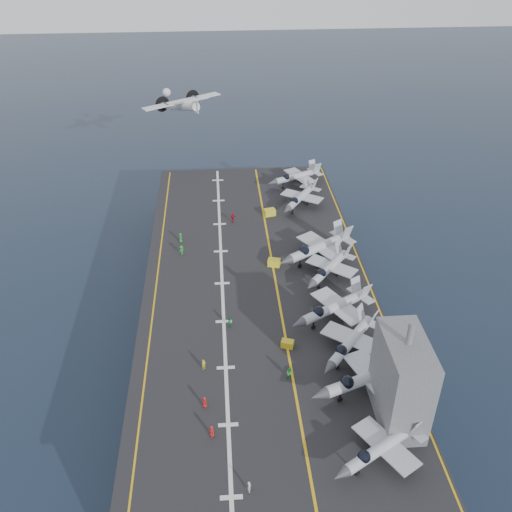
{
  "coord_description": "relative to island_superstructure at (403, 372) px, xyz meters",
  "views": [
    {
      "loc": [
        -6.13,
        -77.76,
        66.41
      ],
      "look_at": [
        0.0,
        4.0,
        13.0
      ],
      "focal_mm": 40.0,
      "sensor_mm": 36.0,
      "label": 1
    }
  ],
  "objects": [
    {
      "name": "crew_7",
      "position": [
        -12.45,
        7.32,
        -6.52
      ],
      "size": [
        1.32,
        1.03,
        1.96
      ],
      "primitive_type": "imported",
      "color": "#268C33",
      "rests_on": "flight_deck"
    },
    {
      "name": "fighter_jet_2",
      "position": [
        -3.26,
        11.65,
        -5.12
      ],
      "size": [
        15.7,
        16.41,
        4.76
      ],
      "primitive_type": null,
      "color": "gray",
      "rests_on": "flight_deck"
    },
    {
      "name": "flight_deck",
      "position": [
        -15.0,
        30.0,
        -7.7
      ],
      "size": [
        38.0,
        92.0,
        0.4
      ],
      "primitive_type": "cube",
      "color": "black",
      "rests_on": "hull"
    },
    {
      "name": "crew_4",
      "position": [
        -18.35,
        50.7,
        -6.52
      ],
      "size": [
        1.34,
        1.07,
        1.95
      ],
      "primitive_type": "imported",
      "color": "#B10B1C",
      "rests_on": "flight_deck"
    },
    {
      "name": "fighter_jet_5",
      "position": [
        -3.72,
        36.12,
        -4.82
      ],
      "size": [
        18.58,
        16.98,
        5.37
      ],
      "primitive_type": null,
      "color": "#9097A1",
      "rests_on": "flight_deck"
    },
    {
      "name": "fighter_jet_1",
      "position": [
        -2.56,
        4.27,
        -4.89
      ],
      "size": [
        17.54,
        14.57,
        5.21
      ],
      "primitive_type": null,
      "color": "#9AA2AA",
      "rests_on": "flight_deck"
    },
    {
      "name": "crew_6",
      "position": [
        -18.99,
        -9.36,
        -6.71
      ],
      "size": [
        0.63,
        0.95,
        1.58
      ],
      "primitive_type": "imported",
      "color": "silver",
      "rests_on": "flight_deck"
    },
    {
      "name": "crew_3",
      "position": [
        -28.04,
        39.48,
        -6.58
      ],
      "size": [
        1.3,
        1.29,
        1.83
      ],
      "primitive_type": "imported",
      "color": "#1D8C23",
      "rests_on": "flight_deck"
    },
    {
      "name": "deck_edge_port",
      "position": [
        -32.0,
        30.0,
        -7.48
      ],
      "size": [
        0.25,
        90.0,
        0.02
      ],
      "primitive_type": "cube",
      "color": "gold",
      "rests_on": "flight_deck"
    },
    {
      "name": "landing_centerline",
      "position": [
        -21.0,
        30.0,
        -7.48
      ],
      "size": [
        0.5,
        90.0,
        0.02
      ],
      "primitive_type": "cube",
      "color": "silver",
      "rests_on": "flight_deck"
    },
    {
      "name": "fighter_jet_0",
      "position": [
        -3.61,
        -6.35,
        -5.29
      ],
      "size": [
        15.29,
        13.81,
        4.42
      ],
      "primitive_type": null,
      "color": "#9DA7AF",
      "rests_on": "flight_deck"
    },
    {
      "name": "fighter_jet_4",
      "position": [
        -2.84,
        30.31,
        -5.26
      ],
      "size": [
        14.81,
        15.44,
        4.48
      ],
      "primitive_type": null,
      "color": "#969FA7",
      "rests_on": "flight_deck"
    },
    {
      "name": "tow_cart_a",
      "position": [
        -11.97,
        13.67,
        -6.97
      ],
      "size": [
        2.06,
        1.68,
        1.07
      ],
      "primitive_type": null,
      "color": "gold",
      "rests_on": "flight_deck"
    },
    {
      "name": "tow_cart_b",
      "position": [
        -11.77,
        34.69,
        -6.87
      ],
      "size": [
        2.41,
        1.91,
        1.27
      ],
      "primitive_type": null,
      "color": "yellow",
      "rests_on": "flight_deck"
    },
    {
      "name": "crew_8",
      "position": [
        -23.02,
        -1.52,
        -6.66
      ],
      "size": [
        1.15,
        1.2,
        1.67
      ],
      "primitive_type": "imported",
      "color": "#B21919",
      "rests_on": "flight_deck"
    },
    {
      "name": "crew_0",
      "position": [
        -23.88,
        3.17,
        -6.66
      ],
      "size": [
        1.15,
        1.2,
        1.67
      ],
      "primitive_type": "imported",
      "color": "#B21919",
      "rests_on": "flight_deck"
    },
    {
      "name": "island_superstructure",
      "position": [
        0.0,
        0.0,
        0.0
      ],
      "size": [
        5.0,
        10.0,
        15.0
      ],
      "primitive_type": null,
      "color": "#56595E",
      "rests_on": "flight_deck"
    },
    {
      "name": "crew_5",
      "position": [
        -28.38,
        43.87,
        -6.59
      ],
      "size": [
        1.11,
        1.3,
        1.83
      ],
      "primitive_type": "imported",
      "color": "#268C33",
      "rests_on": "flight_deck"
    },
    {
      "name": "hull",
      "position": [
        -15.0,
        30.0,
        -12.9
      ],
      "size": [
        36.0,
        90.0,
        10.0
      ],
      "primitive_type": "cube",
      "color": "#56595E",
      "rests_on": "ground"
    },
    {
      "name": "tow_cart_c",
      "position": [
        -10.82,
        52.89,
        -6.83
      ],
      "size": [
        2.51,
        1.95,
        1.34
      ],
      "primitive_type": null,
      "color": "gold",
      "rests_on": "flight_deck"
    },
    {
      "name": "fighter_jet_7",
      "position": [
        -4.12,
        56.18,
        -5.24
      ],
      "size": [
        14.42,
        15.63,
        4.52
      ],
      "primitive_type": null,
      "color": "#9DA7AE",
      "rests_on": "flight_deck"
    },
    {
      "name": "foul_line",
      "position": [
        -12.0,
        30.0,
        -7.48
      ],
      "size": [
        0.35,
        90.0,
        0.02
      ],
      "primitive_type": "cube",
      "color": "gold",
      "rests_on": "flight_deck"
    },
    {
      "name": "deck_edge_stbd",
      "position": [
        3.5,
        30.0,
        -7.48
      ],
      "size": [
        0.25,
        90.0,
        0.02
      ],
      "primitive_type": "cube",
      "color": "gold",
      "rests_on": "flight_deck"
    },
    {
      "name": "transport_plane",
      "position": [
        -28.51,
        84.0,
        5.17
      ],
      "size": [
        24.22,
        22.3,
        4.73
      ],
      "primitive_type": null,
      "color": "white"
    },
    {
      "name": "crew_1",
      "position": [
        -23.99,
        9.99,
        -6.67
      ],
      "size": [
        1.19,
        1.15,
        1.66
      ],
      "primitive_type": "imported",
      "color": "gold",
      "rests_on": "flight_deck"
    },
    {
      "name": "fighter_jet_3",
      "position": [
        -4.15,
        19.33,
        -5.0
      ],
      "size": [
        17.25,
        15.51,
        4.99
      ],
      "primitive_type": null,
      "color": "gray",
      "rests_on": "flight_deck"
    },
    {
      "name": "fighter_jet_8",
      "position": [
        -3.5,
        66.27,
        -5.24
      ],
      "size": [
        15.49,
        13.48,
        4.52
      ],
      "primitive_type": null,
      "color": "gray",
      "rests_on": "flight_deck"
    },
    {
      "name": "ground",
      "position": [
        -15.0,
        30.0,
        -17.9
      ],
      "size": [
        500.0,
        500.0,
        0.0
      ],
      "primitive_type": "plane",
      "color": "#142135",
      "rests_on": "ground"
    },
    {
      "name": "crew_2",
      "position": [
        -20.03,
        18.79,
        -6.58
      ],
      "size": [
        1.32,
        1.29,
        1.85
      ],
      "primitive_type": "imported",
      "color": "#1B7E30",
      "rests_on": "flight_deck"
    }
  ]
}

